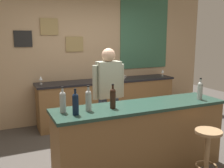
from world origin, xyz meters
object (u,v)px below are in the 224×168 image
Objects in this scene: wine_bottle_d at (113,97)px; bar_stool at (207,148)px; wine_glass_b at (101,76)px; wine_glass_a at (41,78)px; wine_bottle_b at (75,103)px; wine_bottle_c at (88,100)px; wine_glass_c at (106,75)px; wine_bottle_e at (200,90)px; wine_bottle_a at (63,101)px; wine_glass_d at (163,71)px; bartender at (109,93)px; coffee_mug at (123,77)px.

bar_stool is at bearing -30.60° from wine_bottle_d.
wine_glass_a is at bearing 172.14° from wine_glass_b.
wine_bottle_c is at bearing 26.82° from wine_bottle_b.
wine_bottle_c reaches higher than wine_glass_c.
wine_glass_b reaches higher than bar_stool.
wine_bottle_e is 2.17m from wine_glass_c.
wine_bottle_b is 2.43m from wine_glass_c.
wine_bottle_a is 1.97× the size of wine_glass_b.
wine_bottle_c is at bearing -115.41° from wine_glass_b.
wine_bottle_d is 2.20m from wine_glass_a.
wine_bottle_c reaches higher than wine_glass_d.
wine_bottle_c is (-0.58, -0.76, 0.12)m from bartender.
coffee_mug is (1.63, 2.08, -0.11)m from wine_bottle_b.
wine_glass_d is at bearing -2.22° from wine_glass_a.
wine_bottle_c is 1.97× the size of wine_glass_b.
bartender is 5.29× the size of wine_bottle_c.
wine_bottle_e is 1.97× the size of wine_glass_a.
wine_bottle_d is 2.31m from coffee_mug.
wine_glass_d is (0.86, 2.11, -0.05)m from wine_bottle_e.
wine_bottle_e is at bearing -71.70° from wine_glass_b.
wine_bottle_e is 1.97× the size of wine_glass_b.
wine_bottle_d is 1.97× the size of wine_glass_b.
wine_glass_b is 1.24× the size of coffee_mug.
wine_bottle_a and wine_bottle_b have the same top height.
wine_glass_c is at bearing 179.54° from coffee_mug.
bartender is 5.29× the size of wine_bottle_a.
wine_glass_b is (0.93, 1.95, -0.05)m from wine_bottle_c.
wine_glass_c is (0.14, 0.04, 0.00)m from wine_glass_b.
wine_bottle_a is 1.91m from wine_bottle_e.
wine_glass_d is at bearing 39.15° from wine_bottle_c.
wine_bottle_e is at bearing -85.55° from coffee_mug.
wine_glass_d is (2.70, -0.10, 0.00)m from wine_glass_a.
wine_glass_b is (1.11, 2.05, -0.05)m from wine_bottle_b.
wine_bottle_a reaches higher than coffee_mug.
wine_glass_b is (-0.38, 2.56, 0.55)m from bar_stool.
bartender is at bearing -111.24° from wine_glass_c.
wine_bottle_e reaches higher than wine_glass_c.
bartender reaches higher than wine_bottle_a.
bartender is 10.45× the size of wine_glass_a.
coffee_mug is (1.68, -0.12, -0.06)m from wine_glass_a.
wine_glass_c is (1.25, 2.09, -0.05)m from wine_bottle_b.
wine_glass_d is 1.24× the size of coffee_mug.
wine_bottle_a is 1.00× the size of wine_bottle_d.
bar_stool is at bearing -60.49° from wine_glass_a.
wine_glass_a is at bearing 121.07° from bartender.
wine_bottle_e reaches higher than wine_glass_a.
wine_bottle_a and wine_bottle_d have the same top height.
wine_bottle_d is at bearing -136.79° from wine_glass_d.
wine_glass_b is (1.22, 1.90, -0.05)m from wine_bottle_a.
wine_glass_a is 1.00× the size of wine_glass_d.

